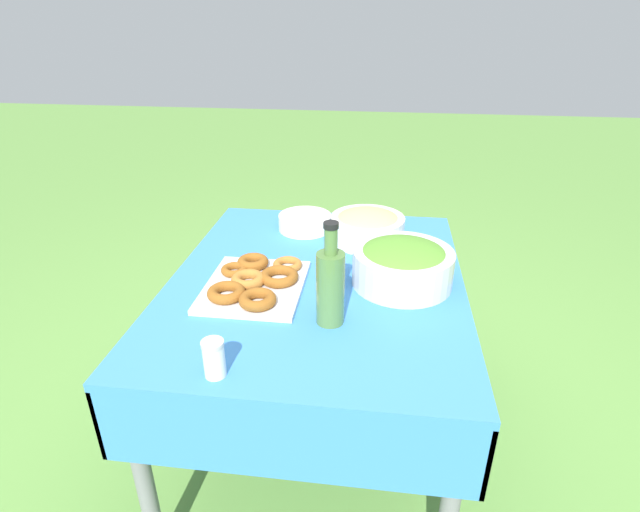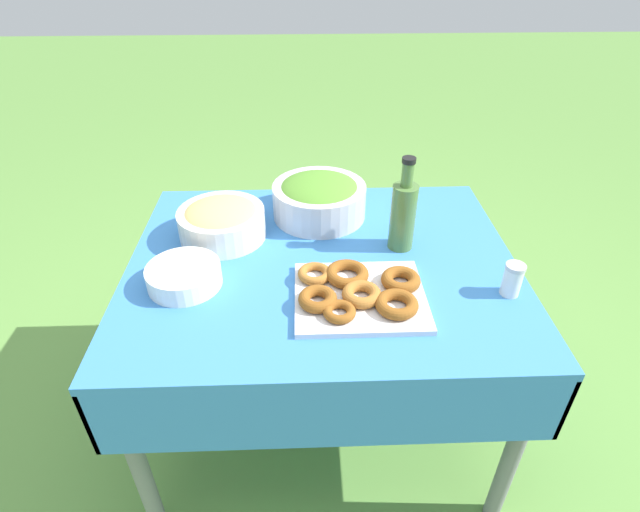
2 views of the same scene
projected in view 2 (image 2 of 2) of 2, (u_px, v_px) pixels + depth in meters
The scene contains 8 objects.
ground_plane at pixel (322, 411), 1.91m from camera, with size 14.00×14.00×0.00m, color #609342.
picnic_table at pixel (322, 286), 1.56m from camera, with size 1.17×0.94×0.71m.
salad_bowl at pixel (320, 197), 1.69m from camera, with size 0.32×0.32×0.13m.
pasta_bowl at pixel (222, 221), 1.59m from camera, with size 0.28×0.28×0.12m.
donut_platter at pixel (359, 292), 1.35m from camera, with size 0.36×0.30×0.05m.
plate_stack at pixel (184, 276), 1.40m from camera, with size 0.21×0.21×0.06m.
olive_oil_bottle at pixel (403, 214), 1.51m from camera, with size 0.08×0.08×0.30m.
salt_shaker at pixel (512, 279), 1.35m from camera, with size 0.05×0.05×0.10m.
Camera 2 is at (0.05, 1.23, 1.58)m, focal length 28.00 mm.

